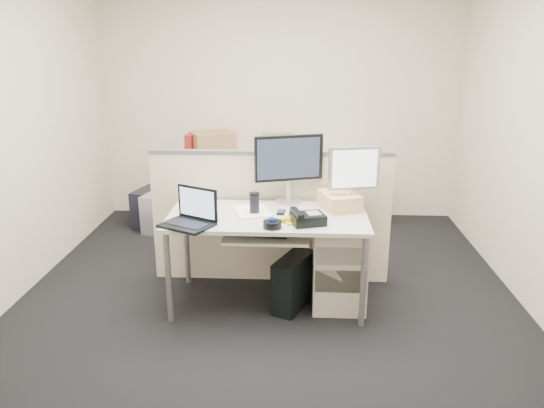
# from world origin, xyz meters

# --- Properties ---
(floor) EXTENTS (4.00, 4.50, 0.01)m
(floor) POSITION_xyz_m (0.00, 0.00, -0.01)
(floor) COLOR black
(floor) RESTS_ON ground
(wall_back) EXTENTS (4.00, 0.02, 2.70)m
(wall_back) POSITION_xyz_m (0.00, 2.25, 1.35)
(wall_back) COLOR beige
(wall_back) RESTS_ON ground
(wall_front) EXTENTS (4.00, 0.02, 2.70)m
(wall_front) POSITION_xyz_m (0.00, -2.25, 1.35)
(wall_front) COLOR beige
(wall_front) RESTS_ON ground
(desk) EXTENTS (1.50, 0.75, 0.73)m
(desk) POSITION_xyz_m (0.00, 0.00, 0.66)
(desk) COLOR beige
(desk) RESTS_ON floor
(keyboard_tray) EXTENTS (0.62, 0.32, 0.02)m
(keyboard_tray) POSITION_xyz_m (0.00, -0.18, 0.62)
(keyboard_tray) COLOR beige
(keyboard_tray) RESTS_ON desk
(drawer_pedestal) EXTENTS (0.40, 0.55, 0.65)m
(drawer_pedestal) POSITION_xyz_m (0.55, 0.05, 0.33)
(drawer_pedestal) COLOR #ACA396
(drawer_pedestal) RESTS_ON floor
(cubicle_partition) EXTENTS (2.00, 0.06, 1.10)m
(cubicle_partition) POSITION_xyz_m (0.00, 0.45, 0.55)
(cubicle_partition) COLOR beige
(cubicle_partition) RESTS_ON floor
(back_counter) EXTENTS (2.00, 0.60, 0.72)m
(back_counter) POSITION_xyz_m (0.00, 1.93, 0.36)
(back_counter) COLOR #ACA396
(back_counter) RESTS_ON floor
(monitor_main) EXTENTS (0.59, 0.37, 0.55)m
(monitor_main) POSITION_xyz_m (0.15, 0.32, 1.01)
(monitor_main) COLOR black
(monitor_main) RESTS_ON desk
(monitor_small) EXTENTS (0.43, 0.28, 0.49)m
(monitor_small) POSITION_xyz_m (0.65, 0.18, 0.97)
(monitor_small) COLOR #B7B7BC
(monitor_small) RESTS_ON desk
(laptop) EXTENTS (0.43, 0.39, 0.26)m
(laptop) POSITION_xyz_m (-0.55, -0.28, 0.86)
(laptop) COLOR black
(laptop) RESTS_ON desk
(trackball) EXTENTS (0.14, 0.14, 0.05)m
(trackball) POSITION_xyz_m (0.05, -0.28, 0.76)
(trackball) COLOR black
(trackball) RESTS_ON desk
(desk_phone) EXTENTS (0.28, 0.25, 0.07)m
(desk_phone) POSITION_xyz_m (0.30, -0.18, 0.77)
(desk_phone) COLOR black
(desk_phone) RESTS_ON desk
(paper_stack) EXTENTS (0.32, 0.36, 0.01)m
(paper_stack) POSITION_xyz_m (-0.12, 0.06, 0.74)
(paper_stack) COLOR white
(paper_stack) RESTS_ON desk
(sticky_pad) EXTENTS (0.11, 0.11, 0.01)m
(sticky_pad) POSITION_xyz_m (0.18, -0.18, 0.74)
(sticky_pad) COLOR gold
(sticky_pad) RESTS_ON desk
(travel_mug) EXTENTS (0.08, 0.08, 0.16)m
(travel_mug) POSITION_xyz_m (-0.10, 0.02, 0.81)
(travel_mug) COLOR black
(travel_mug) RESTS_ON desk
(banana) EXTENTS (0.20, 0.06, 0.04)m
(banana) POSITION_xyz_m (0.16, -0.15, 0.75)
(banana) COLOR #D4CE12
(banana) RESTS_ON desk
(cellphone) EXTENTS (0.06, 0.11, 0.01)m
(cellphone) POSITION_xyz_m (0.10, 0.05, 0.74)
(cellphone) COLOR black
(cellphone) RESTS_ON desk
(manila_folders) EXTENTS (0.35, 0.39, 0.12)m
(manila_folders) POSITION_xyz_m (0.55, 0.20, 0.79)
(manila_folders) COLOR #E3B779
(manila_folders) RESTS_ON desk
(keyboard) EXTENTS (0.44, 0.21, 0.02)m
(keyboard) POSITION_xyz_m (-0.05, -0.14, 0.64)
(keyboard) COLOR black
(keyboard) RESTS_ON keyboard_tray
(pc_tower_desk) EXTENTS (0.34, 0.47, 0.41)m
(pc_tower_desk) POSITION_xyz_m (0.20, -0.05, 0.20)
(pc_tower_desk) COLOR black
(pc_tower_desk) RESTS_ON floor
(pc_tower_spare_dark) EXTENTS (0.28, 0.47, 0.41)m
(pc_tower_spare_dark) POSITION_xyz_m (-1.45, 1.77, 0.21)
(pc_tower_spare_dark) COLOR black
(pc_tower_spare_dark) RESTS_ON floor
(pc_tower_spare_silver) EXTENTS (0.28, 0.47, 0.41)m
(pc_tower_spare_silver) POSITION_xyz_m (-1.30, 1.63, 0.21)
(pc_tower_spare_silver) COLOR #B7B7BC
(pc_tower_spare_silver) RESTS_ON floor
(cardboard_box_left) EXTENTS (0.54, 0.49, 0.33)m
(cardboard_box_left) POSITION_xyz_m (-0.70, 1.81, 0.88)
(cardboard_box_left) COLOR olive
(cardboard_box_left) RESTS_ON back_counter
(cardboard_box_right) EXTENTS (0.38, 0.31, 0.26)m
(cardboard_box_right) POSITION_xyz_m (0.00, 2.05, 0.85)
(cardboard_box_right) COLOR olive
(cardboard_box_right) RESTS_ON back_counter
(red_binder) EXTENTS (0.16, 0.34, 0.31)m
(red_binder) POSITION_xyz_m (-0.90, 1.83, 0.88)
(red_binder) COLOR maroon
(red_binder) RESTS_ON back_counter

